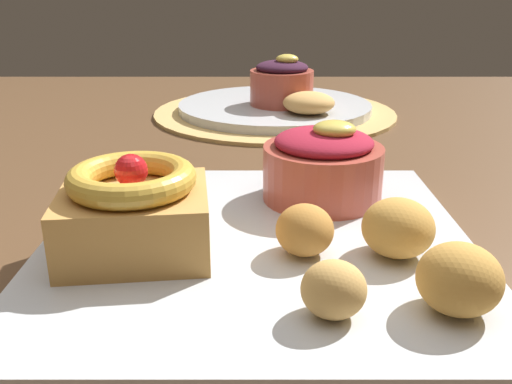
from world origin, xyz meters
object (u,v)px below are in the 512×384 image
back_pastry (308,103)px  fritter_front (458,279)px  berry_ramekin (322,165)px  fritter_extra (304,230)px  back_ramekin (281,83)px  back_plate (274,107)px  front_plate (256,246)px  fritter_middle (397,228)px  fritter_back (333,289)px  cake_slice (133,210)px

back_pastry → fritter_front: bearing=-85.0°
berry_ramekin → back_pastry: bearing=87.2°
fritter_extra → back_pastry: (0.04, 0.40, 0.00)m
back_pastry → back_ramekin: bearing=120.8°
back_plate → front_plate: bearing=-93.4°
front_plate → fritter_front: 0.15m
back_pastry → berry_ramekin: bearing=-92.8°
fritter_middle → fritter_front: bearing=-75.7°
fritter_back → back_ramekin: size_ratio=0.40×
fritter_middle → back_pastry: bearing=93.4°
fritter_front → fritter_back: fritter_front is taller
cake_slice → back_plate: 0.48m
fritter_extra → back_plate: 0.47m
cake_slice → fritter_front: cake_slice is taller
berry_ramekin → fritter_front: bearing=-72.1°
back_plate → cake_slice: bearing=-103.1°
front_plate → back_plate: size_ratio=1.09×
cake_slice → back_pastry: cake_slice is taller
front_plate → fritter_front: bearing=-40.3°
fritter_front → fritter_extra: 0.11m
back_pastry → fritter_middle: bearing=-86.6°
berry_ramekin → fritter_middle: bearing=-69.8°
fritter_middle → back_plate: bearing=98.1°
berry_ramekin → fritter_back: bearing=-94.3°
berry_ramekin → fritter_front: size_ratio=2.11×
fritter_back → back_pastry: bearing=86.6°
back_plate → fritter_middle: bearing=-81.9°
cake_slice → front_plate: bearing=13.5°
berry_ramekin → back_plate: bearing=94.4°
fritter_extra → fritter_middle: bearing=-1.8°
front_plate → fritter_back: bearing=-67.2°
back_plate → back_pastry: bearing=-57.7°
front_plate → berry_ramekin: 0.10m
fritter_middle → berry_ramekin: bearing=110.2°
fritter_middle → fritter_extra: bearing=178.2°
back_plate → berry_ramekin: bearing=-85.6°
berry_ramekin → back_plate: (-0.03, 0.37, -0.03)m
fritter_front → fritter_back: size_ratio=1.30×
back_plate → back_ramekin: size_ratio=3.11×
berry_ramekin → back_ramekin: size_ratio=1.11×
fritter_middle → back_pastry: fritter_middle is taller
front_plate → fritter_front: fritter_front is taller
front_plate → back_plate: bearing=86.6°
berry_ramekin → fritter_front: (0.06, -0.17, -0.01)m
fritter_middle → fritter_back: 0.09m
back_ramekin → back_pastry: bearing=-59.2°
fritter_front → back_plate: bearing=98.9°
fritter_middle → back_plate: fritter_middle is taller
fritter_extra → back_pastry: 0.40m
fritter_front → fritter_back: (-0.07, -0.00, -0.00)m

